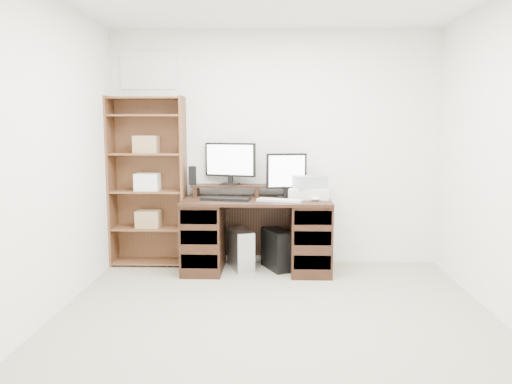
{
  "coord_description": "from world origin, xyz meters",
  "views": [
    {
      "loc": [
        -0.02,
        -3.4,
        1.5
      ],
      "look_at": [
        -0.18,
        1.43,
        0.85
      ],
      "focal_mm": 35.0,
      "sensor_mm": 36.0,
      "label": 1
    }
  ],
  "objects_px": {
    "monitor_small": "(286,174)",
    "tower_black": "(277,249)",
    "desk": "(257,233)",
    "monitor_wide": "(230,161)",
    "printer": "(309,193)",
    "tower_silver": "(241,249)",
    "bookshelf": "(148,180)"
  },
  "relations": [
    {
      "from": "monitor_small",
      "to": "printer",
      "type": "relative_size",
      "value": 1.13
    },
    {
      "from": "bookshelf",
      "to": "tower_black",
      "type": "bearing_deg",
      "value": -6.76
    },
    {
      "from": "desk",
      "to": "monitor_wide",
      "type": "xyz_separation_m",
      "value": [
        -0.29,
        0.23,
        0.73
      ]
    },
    {
      "from": "monitor_small",
      "to": "tower_black",
      "type": "xyz_separation_m",
      "value": [
        -0.1,
        -0.06,
        -0.79
      ]
    },
    {
      "from": "bookshelf",
      "to": "printer",
      "type": "bearing_deg",
      "value": -4.76
    },
    {
      "from": "monitor_wide",
      "to": "printer",
      "type": "xyz_separation_m",
      "value": [
        0.83,
        -0.16,
        -0.32
      ]
    },
    {
      "from": "monitor_wide",
      "to": "desk",
      "type": "bearing_deg",
      "value": -22.31
    },
    {
      "from": "tower_silver",
      "to": "bookshelf",
      "type": "bearing_deg",
      "value": 151.09
    },
    {
      "from": "monitor_wide",
      "to": "printer",
      "type": "height_order",
      "value": "monitor_wide"
    },
    {
      "from": "desk",
      "to": "monitor_wide",
      "type": "relative_size",
      "value": 2.74
    },
    {
      "from": "monitor_small",
      "to": "bookshelf",
      "type": "bearing_deg",
      "value": 165.67
    },
    {
      "from": "desk",
      "to": "tower_black",
      "type": "relative_size",
      "value": 3.31
    },
    {
      "from": "printer",
      "to": "bookshelf",
      "type": "relative_size",
      "value": 0.23
    },
    {
      "from": "printer",
      "to": "tower_silver",
      "type": "height_order",
      "value": "printer"
    },
    {
      "from": "desk",
      "to": "bookshelf",
      "type": "relative_size",
      "value": 0.83
    },
    {
      "from": "tower_black",
      "to": "printer",
      "type": "bearing_deg",
      "value": -20.99
    },
    {
      "from": "tower_black",
      "to": "bookshelf",
      "type": "distance_m",
      "value": 1.56
    },
    {
      "from": "desk",
      "to": "bookshelf",
      "type": "xyz_separation_m",
      "value": [
        -1.17,
        0.21,
        0.53
      ]
    },
    {
      "from": "monitor_wide",
      "to": "monitor_small",
      "type": "relative_size",
      "value": 1.19
    },
    {
      "from": "monitor_small",
      "to": "tower_black",
      "type": "height_order",
      "value": "monitor_small"
    },
    {
      "from": "tower_black",
      "to": "monitor_wide",
      "type": "bearing_deg",
      "value": 135.25
    },
    {
      "from": "bookshelf",
      "to": "tower_silver",
      "type": "bearing_deg",
      "value": -8.6
    },
    {
      "from": "tower_silver",
      "to": "tower_black",
      "type": "distance_m",
      "value": 0.38
    },
    {
      "from": "printer",
      "to": "tower_silver",
      "type": "bearing_deg",
      "value": -171.76
    },
    {
      "from": "desk",
      "to": "printer",
      "type": "distance_m",
      "value": 0.68
    },
    {
      "from": "desk",
      "to": "bookshelf",
      "type": "bearing_deg",
      "value": 169.69
    },
    {
      "from": "monitor_wide",
      "to": "tower_silver",
      "type": "relative_size",
      "value": 1.32
    },
    {
      "from": "tower_silver",
      "to": "desk",
      "type": "bearing_deg",
      "value": -40.24
    },
    {
      "from": "monitor_wide",
      "to": "monitor_small",
      "type": "bearing_deg",
      "value": 5.01
    },
    {
      "from": "printer",
      "to": "tower_silver",
      "type": "xyz_separation_m",
      "value": [
        -0.71,
        -0.01,
        -0.59
      ]
    },
    {
      "from": "monitor_wide",
      "to": "tower_black",
      "type": "bearing_deg",
      "value": -3.63
    },
    {
      "from": "desk",
      "to": "printer",
      "type": "relative_size",
      "value": 3.68
    }
  ]
}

